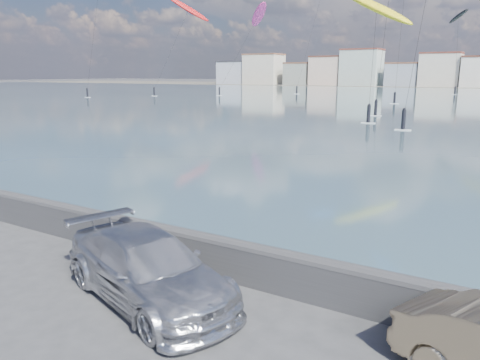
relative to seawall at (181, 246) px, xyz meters
name	(u,v)px	position (x,y,z in m)	size (l,w,h in m)	color
ground	(104,310)	(0.00, -2.70, -0.58)	(700.00, 700.00, 0.00)	#333335
bay_water	(480,101)	(0.00, 88.80, -0.58)	(500.00, 177.00, 0.00)	#33535C
seawall	(181,246)	(0.00, 0.00, 0.00)	(400.00, 0.36, 1.08)	#28282B
car_silver	(148,268)	(0.49, -1.81, 0.16)	(2.09, 5.13, 1.49)	silver
kitesurfer_11	(259,15)	(-49.96, 94.12, 17.97)	(8.87, 18.18, 21.74)	#E5338C
kitesurfer_14	(188,10)	(-61.13, 81.18, 18.50)	(8.44, 14.47, 22.67)	red
kitesurfer_15	(458,17)	(-9.67, 124.57, 18.09)	(7.04, 14.98, 21.04)	black
kitesurfer_17	(377,9)	(-8.74, 47.89, 11.64)	(9.40, 11.69, 15.03)	yellow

